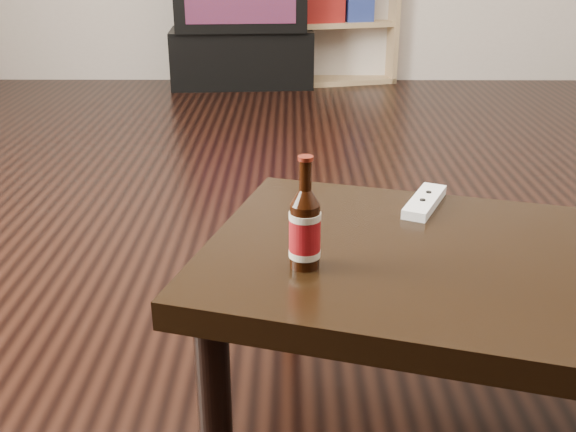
{
  "coord_description": "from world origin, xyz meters",
  "views": [
    {
      "loc": [
        -0.06,
        -1.76,
        0.97
      ],
      "look_at": [
        -0.07,
        -0.67,
        0.51
      ],
      "focal_mm": 42.0,
      "sensor_mm": 36.0,
      "label": 1
    }
  ],
  "objects_px": {
    "tv_stand": "(242,57)",
    "beer_bottle": "(305,229)",
    "coffee_table": "(492,285)",
    "remote": "(425,202)"
  },
  "relations": [
    {
      "from": "tv_stand",
      "to": "coffee_table",
      "type": "relative_size",
      "value": 0.77
    },
    {
      "from": "coffee_table",
      "to": "remote",
      "type": "distance_m",
      "value": 0.29
    },
    {
      "from": "beer_bottle",
      "to": "remote",
      "type": "xyz_separation_m",
      "value": [
        0.27,
        0.29,
        -0.06
      ]
    },
    {
      "from": "tv_stand",
      "to": "beer_bottle",
      "type": "xyz_separation_m",
      "value": [
        0.36,
        -3.51,
        0.29
      ]
    },
    {
      "from": "tv_stand",
      "to": "beer_bottle",
      "type": "distance_m",
      "value": 3.55
    },
    {
      "from": "coffee_table",
      "to": "beer_bottle",
      "type": "distance_m",
      "value": 0.38
    },
    {
      "from": "tv_stand",
      "to": "beer_bottle",
      "type": "bearing_deg",
      "value": -88.48
    },
    {
      "from": "remote",
      "to": "tv_stand",
      "type": "bearing_deg",
      "value": 125.94
    },
    {
      "from": "tv_stand",
      "to": "remote",
      "type": "relative_size",
      "value": 4.81
    },
    {
      "from": "coffee_table",
      "to": "beer_bottle",
      "type": "bearing_deg",
      "value": -175.71
    }
  ]
}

